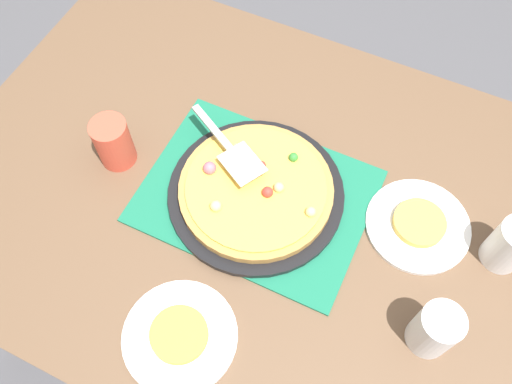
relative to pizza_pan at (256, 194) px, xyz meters
The scene contains 13 objects.
ground_plane 0.76m from the pizza_pan, ahead, with size 8.00×8.00×0.00m, color #4C4C51.
dining_table 0.12m from the pizza_pan, ahead, with size 1.40×1.00×0.75m.
placemat 0.01m from the pizza_pan, ahead, with size 0.48×0.36×0.01m, color #196B4C.
pizza_pan is the anchor object (origin of this frame).
pizza 0.02m from the pizza_pan, 24.58° to the right, with size 0.33×0.33×0.05m.
plate_near_left 0.35m from the pizza_pan, 166.62° to the right, with size 0.22×0.22×0.01m, color white.
plate_far_right 0.34m from the pizza_pan, 89.70° to the left, with size 0.22×0.22×0.01m, color white.
served_slice_left 0.35m from the pizza_pan, 166.62° to the right, with size 0.11×0.11×0.02m, color #EAB747.
served_slice_right 0.34m from the pizza_pan, 89.70° to the left, with size 0.11×0.11×0.02m, color gold.
cup_near 0.45m from the pizza_pan, 161.81° to the left, with size 0.08×0.08×0.12m, color white.
cup_far 0.33m from the pizza_pan, ahead, with size 0.08×0.08×0.12m, color #E04C38.
cup_corner 0.52m from the pizza_pan, behind, with size 0.08×0.08×0.12m, color white.
pizza_server 0.11m from the pizza_pan, 29.12° to the right, with size 0.22×0.15×0.01m.
Camera 1 is at (-0.24, 0.51, 1.78)m, focal length 37.79 mm.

